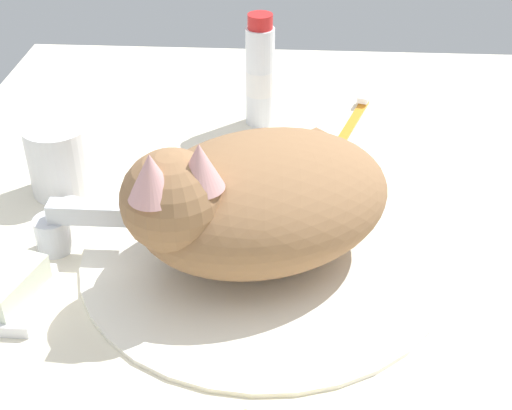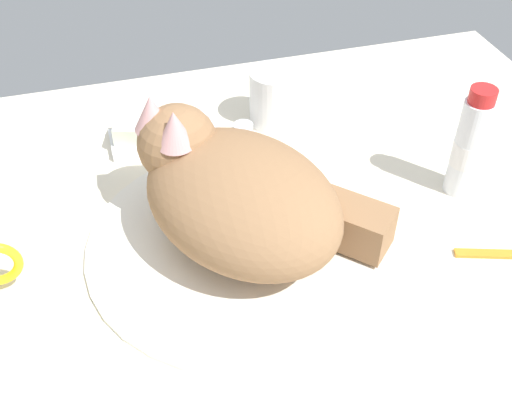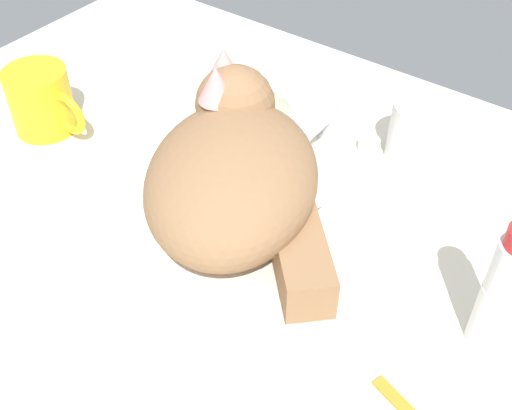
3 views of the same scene
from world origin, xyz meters
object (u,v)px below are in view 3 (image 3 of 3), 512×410
rinse_cup (417,131)px  coffee_mug (44,99)px  faucet (326,124)px  cat (236,170)px  soap_bar (287,93)px  toothpaste_bottle (503,293)px

rinse_cup → coffee_mug: bearing=-151.7°
coffee_mug → rinse_cup: bearing=28.3°
faucet → rinse_cup: rinse_cup is taller
faucet → cat: (-0.32, -18.77, 4.72)cm
rinse_cup → cat: bearing=-116.9°
rinse_cup → soap_bar: 19.37cm
faucet → cat: bearing=-91.0°
cat → toothpaste_bottle: (29.47, 0.85, -0.28)cm
cat → toothpaste_bottle: bearing=1.6°
cat → coffee_mug: bearing=-178.6°
faucet → rinse_cup: bearing=17.7°
toothpaste_bottle → cat: bearing=-178.4°
cat → faucet: bearing=89.0°
faucet → rinse_cup: size_ratio=1.77×
coffee_mug → cat: bearing=1.4°
coffee_mug → toothpaste_bottle: size_ratio=0.84×
faucet → toothpaste_bottle: 34.51cm
faucet → rinse_cup: (11.00, 3.52, 1.57)cm
faucet → toothpaste_bottle: toothpaste_bottle is taller
cat → rinse_cup: (11.32, 22.29, -3.16)cm
faucet → rinse_cup: 11.66cm
faucet → cat: cat is taller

